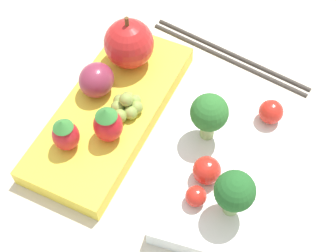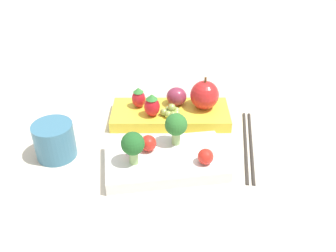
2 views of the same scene
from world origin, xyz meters
TOP-DOWN VIEW (x-y plane):
  - ground_plane at (0.00, 0.00)m, footprint 4.00×4.00m
  - bento_box_savoury at (-0.01, 0.08)m, footprint 0.21×0.14m
  - bento_box_fruit at (-0.01, -0.07)m, footprint 0.23×0.10m
  - broccoli_floret_0 at (0.04, 0.09)m, footprint 0.04×0.04m
  - broccoli_floret_1 at (-0.02, 0.04)m, footprint 0.04×0.04m
  - cherry_tomato_0 at (-0.07, 0.09)m, footprint 0.03×0.03m
  - cherry_tomato_1 at (0.05, 0.06)m, footprint 0.02×0.02m
  - cherry_tomato_2 at (0.02, 0.06)m, footprint 0.03×0.03m
  - apple at (-0.08, -0.08)m, footprint 0.06×0.06m
  - strawberry_0 at (0.05, -0.08)m, footprint 0.03×0.03m
  - strawberry_1 at (0.02, -0.05)m, footprint 0.03×0.03m
  - plum at (-0.02, -0.09)m, footprint 0.04×0.04m
  - grape_cluster at (-0.01, -0.05)m, footprint 0.03×0.03m
  - chopsticks_pair at (-0.15, 0.02)m, footprint 0.04×0.21m

SIDE VIEW (x-z plane):
  - ground_plane at x=0.00m, z-range 0.00..0.00m
  - chopsticks_pair at x=-0.15m, z-range 0.00..0.01m
  - bento_box_fruit at x=-0.01m, z-range 0.00..0.02m
  - bento_box_savoury at x=-0.01m, z-range 0.00..0.02m
  - grape_cluster at x=-0.01m, z-range 0.02..0.04m
  - cherry_tomato_1 at x=0.05m, z-range 0.02..0.04m
  - cherry_tomato_0 at x=-0.07m, z-range 0.02..0.05m
  - cherry_tomato_2 at x=0.02m, z-range 0.02..0.05m
  - plum at x=-0.02m, z-range 0.02..0.06m
  - strawberry_0 at x=0.05m, z-range 0.02..0.06m
  - strawberry_1 at x=0.02m, z-range 0.02..0.07m
  - apple at x=-0.08m, z-range 0.02..0.08m
  - broccoli_floret_0 at x=0.04m, z-range 0.03..0.09m
  - broccoli_floret_1 at x=-0.02m, z-range 0.03..0.09m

